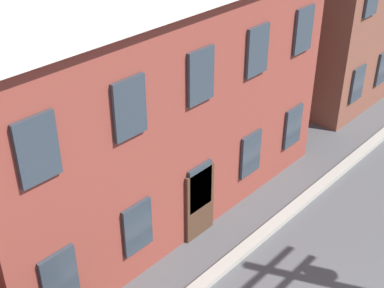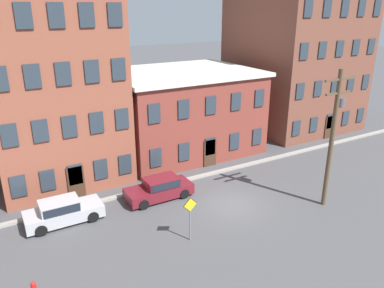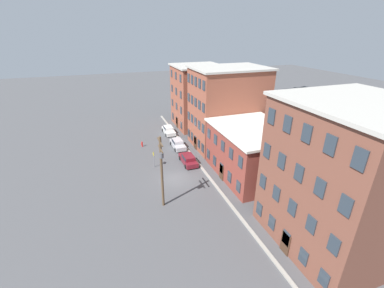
% 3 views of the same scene
% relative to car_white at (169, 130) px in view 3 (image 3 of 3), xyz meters
% --- Properties ---
extents(ground_plane, '(200.00, 200.00, 0.00)m').
position_rel_car_white_xyz_m(ground_plane, '(16.77, -3.39, -0.75)').
color(ground_plane, '#4C4C4F').
extents(kerb_strip, '(56.00, 0.36, 0.16)m').
position_rel_car_white_xyz_m(kerb_strip, '(16.77, 1.11, -0.67)').
color(kerb_strip, '#9E998E').
rests_on(kerb_strip, ground_plane).
extents(apartment_corner, '(9.90, 9.61, 12.48)m').
position_rel_car_white_xyz_m(apartment_corner, '(-2.83, 7.15, 5.51)').
color(apartment_corner, brown).
rests_on(apartment_corner, ground_plane).
extents(apartment_midblock, '(9.07, 11.95, 13.43)m').
position_rel_car_white_xyz_m(apartment_midblock, '(8.44, 8.32, 5.98)').
color(apartment_midblock, brown).
rests_on(apartment_midblock, ground_plane).
extents(apartment_far, '(12.15, 9.63, 6.93)m').
position_rel_car_white_xyz_m(apartment_far, '(18.87, 7.16, 2.73)').
color(apartment_far, brown).
rests_on(apartment_far, ground_plane).
extents(apartment_annex, '(11.39, 11.16, 13.79)m').
position_rel_car_white_xyz_m(apartment_annex, '(32.39, 7.92, 6.16)').
color(apartment_annex, brown).
rests_on(apartment_annex, ground_plane).
extents(car_white, '(4.40, 1.92, 1.43)m').
position_rel_car_white_xyz_m(car_white, '(0.00, 0.00, 0.00)').
color(car_white, silver).
rests_on(car_white, ground_plane).
extents(car_silver, '(4.40, 1.92, 1.43)m').
position_rel_car_white_xyz_m(car_silver, '(6.96, -0.15, 0.00)').
color(car_silver, '#B7B7BC').
rests_on(car_silver, ground_plane).
extents(car_maroon, '(4.40, 1.92, 1.43)m').
position_rel_car_white_xyz_m(car_maroon, '(13.15, -0.30, 0.00)').
color(car_maroon, maroon).
rests_on(car_maroon, ground_plane).
extents(caution_sign, '(0.84, 0.08, 2.60)m').
position_rel_car_white_xyz_m(caution_sign, '(12.54, -5.45, 0.96)').
color(caution_sign, slate).
rests_on(caution_sign, ground_plane).
extents(utility_pole, '(2.40, 0.44, 8.66)m').
position_rel_car_white_xyz_m(utility_pole, '(21.94, -6.29, 4.13)').
color(utility_pole, brown).
rests_on(utility_pole, ground_plane).
extents(fire_hydrant, '(0.24, 0.34, 0.96)m').
position_rel_car_white_xyz_m(fire_hydrant, '(4.54, -5.96, -0.27)').
color(fire_hydrant, red).
rests_on(fire_hydrant, ground_plane).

